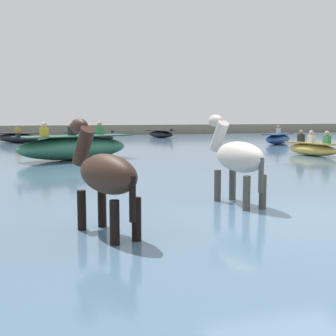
{
  "coord_description": "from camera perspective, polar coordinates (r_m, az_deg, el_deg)",
  "views": [
    {
      "loc": [
        -4.1,
        -5.88,
        1.86
      ],
      "look_at": [
        -1.29,
        2.81,
        0.83
      ],
      "focal_mm": 48.9,
      "sensor_mm": 36.0,
      "label": 1
    }
  ],
  "objects": [
    {
      "name": "boat_far_inshore",
      "position": [
        16.64,
        -11.67,
        2.54
      ],
      "size": [
        4.45,
        2.92,
        1.34
      ],
      "color": "#337556",
      "rests_on": "water_surface"
    },
    {
      "name": "boat_near_port",
      "position": [
        26.37,
        13.55,
        3.56
      ],
      "size": [
        2.87,
        2.66,
        1.06
      ],
      "color": "#28518E",
      "rests_on": "water_surface"
    },
    {
      "name": "horse_lead_pinto",
      "position": [
        8.04,
        8.62,
        1.09
      ],
      "size": [
        0.6,
        1.74,
        1.89
      ],
      "color": "beige",
      "rests_on": "ground"
    },
    {
      "name": "ground_plane",
      "position": [
        7.4,
        16.58,
        -8.38
      ],
      "size": [
        120.0,
        120.0,
        0.0
      ],
      "primitive_type": "plane",
      "color": "#666051"
    },
    {
      "name": "boat_mid_channel",
      "position": [
        28.45,
        -9.75,
        3.84
      ],
      "size": [
        3.12,
        2.4,
        1.03
      ],
      "color": "black",
      "rests_on": "water_surface"
    },
    {
      "name": "far_shoreline",
      "position": [
        39.49,
        -11.97,
        4.44
      ],
      "size": [
        80.0,
        2.4,
        1.16
      ],
      "primitive_type": "cube",
      "color": "gray",
      "rests_on": "ground"
    },
    {
      "name": "boat_mid_outer",
      "position": [
        18.92,
        17.54,
        2.34
      ],
      "size": [
        1.14,
        2.67,
        0.99
      ],
      "color": "gold",
      "rests_on": "water_surface"
    },
    {
      "name": "water_surface",
      "position": [
        16.49,
        -3.42,
        0.52
      ],
      "size": [
        90.0,
        90.0,
        0.33
      ],
      "primitive_type": "cube",
      "color": "slate",
      "rests_on": "ground"
    },
    {
      "name": "boat_far_offshore",
      "position": [
        33.21,
        -0.9,
        4.25
      ],
      "size": [
        1.79,
        2.68,
        0.67
      ],
      "color": "black",
      "rests_on": "water_surface"
    },
    {
      "name": "boat_distant_east",
      "position": [
        28.16,
        -18.25,
        3.6
      ],
      "size": [
        2.9,
        3.02,
        1.07
      ],
      "color": "black",
      "rests_on": "water_surface"
    },
    {
      "name": "horse_trailing_dark_bay",
      "position": [
        5.96,
        -7.9,
        -1.08
      ],
      "size": [
        0.82,
        1.68,
        1.83
      ],
      "color": "#382319",
      "rests_on": "ground"
    }
  ]
}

